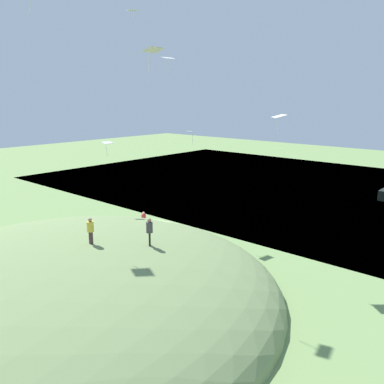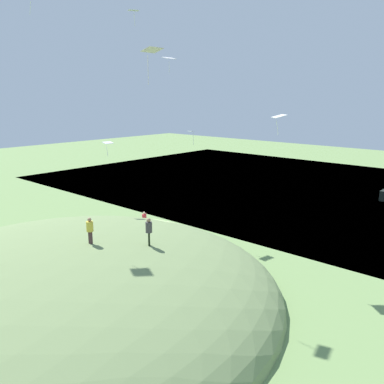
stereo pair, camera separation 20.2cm
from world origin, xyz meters
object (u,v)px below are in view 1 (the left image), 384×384
at_px(person_walking_path, 149,228).
at_px(kite_5, 190,132).
at_px(kite_4, 279,117).
at_px(kite_8, 168,58).
at_px(kite_6, 133,11).
at_px(kite_7, 153,51).
at_px(person_near_shore, 90,228).
at_px(kite_3, 107,143).
at_px(person_with_child, 144,218).

height_order(person_walking_path, kite_5, kite_5).
distance_m(kite_4, kite_8, 14.03).
xyz_separation_m(kite_6, kite_8, (-1.99, 2.41, -4.03)).
relative_size(kite_7, kite_8, 1.24).
distance_m(person_walking_path, kite_7, 10.61).
relative_size(kite_5, kite_8, 0.97).
bearing_deg(person_walking_path, kite_7, -169.70).
xyz_separation_m(kite_5, kite_7, (16.46, 12.05, 5.91)).
bearing_deg(person_near_shore, kite_8, -80.41).
height_order(person_near_shore, kite_5, kite_5).
relative_size(kite_4, kite_6, 1.01).
xyz_separation_m(person_walking_path, kite_6, (-9.04, -11.45, 15.51)).
bearing_deg(kite_4, kite_8, -100.70).
height_order(kite_4, kite_5, kite_4).
height_order(person_walking_path, kite_3, kite_3).
distance_m(person_near_shore, kite_3, 11.67).
bearing_deg(kite_6, kite_3, 14.06).
distance_m(person_near_shore, kite_5, 20.12).
relative_size(kite_6, kite_8, 0.92).
bearing_deg(kite_4, person_walking_path, -24.70).
relative_size(person_with_child, kite_5, 1.18).
xyz_separation_m(person_walking_path, person_with_child, (-8.91, -10.61, -3.50)).
bearing_deg(kite_5, kite_8, 15.32).
xyz_separation_m(person_with_child, kite_8, (-2.12, 1.57, 14.97)).
relative_size(person_near_shore, kite_4, 1.19).
bearing_deg(kite_3, person_with_child, -177.09).
height_order(person_walking_path, kite_7, kite_7).
height_order(person_with_child, kite_3, kite_3).
bearing_deg(kite_7, kite_6, -127.40).
height_order(kite_4, kite_6, kite_6).
distance_m(person_walking_path, person_with_child, 14.29).
relative_size(kite_3, kite_4, 0.86).
bearing_deg(kite_6, person_with_child, 81.26).
relative_size(person_near_shore, kite_3, 1.38).
relative_size(kite_3, kite_6, 0.87).
bearing_deg(person_near_shore, kite_4, -135.61).
distance_m(kite_4, kite_5, 15.87).
bearing_deg(kite_5, kite_7, 36.21).
relative_size(person_with_child, kite_3, 1.43).
relative_size(person_with_child, kite_7, 0.92).
bearing_deg(person_with_child, kite_7, -19.09).
relative_size(person_with_child, kite_8, 1.14).
distance_m(person_walking_path, kite_3, 12.21).
bearing_deg(kite_8, person_with_child, -36.48).
bearing_deg(kite_7, kite_3, -115.92).
xyz_separation_m(kite_3, kite_6, (-4.21, -1.05, 11.32)).
xyz_separation_m(person_with_child, kite_6, (-0.13, -0.85, 19.00)).
xyz_separation_m(person_near_shore, kite_8, (-13.73, -6.60, 11.30)).
bearing_deg(kite_4, kite_3, -75.36).
bearing_deg(kite_4, person_near_shore, -29.54).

